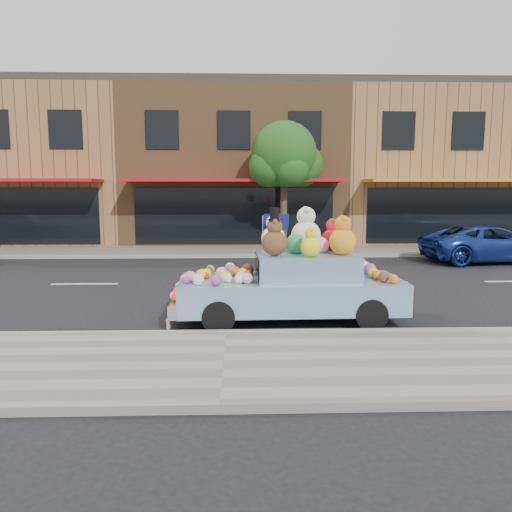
{
  "coord_description": "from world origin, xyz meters",
  "views": [
    {
      "loc": [
        0.25,
        -13.5,
        2.62
      ],
      "look_at": [
        0.57,
        -3.57,
        1.25
      ],
      "focal_mm": 35.0,
      "sensor_mm": 36.0,
      "label": 1
    }
  ],
  "objects": [
    {
      "name": "storefront_mid",
      "position": [
        0.0,
        11.97,
        3.64
      ],
      "size": [
        10.0,
        9.8,
        7.3
      ],
      "color": "brown",
      "rests_on": "ground"
    },
    {
      "name": "storefront_left",
      "position": [
        -10.0,
        11.97,
        3.64
      ],
      "size": [
        10.0,
        9.8,
        7.3
      ],
      "color": "#93643D",
      "rests_on": "ground"
    },
    {
      "name": "car_blue",
      "position": [
        9.06,
        3.68,
        0.65
      ],
      "size": [
        4.9,
        2.63,
        1.31
      ],
      "primitive_type": "imported",
      "rotation": [
        0.0,
        0.0,
        1.67
      ],
      "color": "navy",
      "rests_on": "ground"
    },
    {
      "name": "far_sidewalk",
      "position": [
        0.0,
        6.5,
        0.06
      ],
      "size": [
        60.0,
        3.0,
        0.12
      ],
      "primitive_type": "cube",
      "color": "gray",
      "rests_on": "ground"
    },
    {
      "name": "near_kerb",
      "position": [
        0.0,
        -5.0,
        0.07
      ],
      "size": [
        60.0,
        0.12,
        0.13
      ],
      "primitive_type": "cube",
      "color": "gray",
      "rests_on": "ground"
    },
    {
      "name": "ground",
      "position": [
        0.0,
        0.0,
        0.0
      ],
      "size": [
        120.0,
        120.0,
        0.0
      ],
      "primitive_type": "plane",
      "color": "black",
      "rests_on": "ground"
    },
    {
      "name": "art_car",
      "position": [
        1.27,
        -3.89,
        0.81
      ],
      "size": [
        4.52,
        1.86,
        2.25
      ],
      "rotation": [
        0.0,
        0.0,
        0.02
      ],
      "color": "black",
      "rests_on": "ground"
    },
    {
      "name": "near_sidewalk",
      "position": [
        0.0,
        -6.5,
        0.06
      ],
      "size": [
        60.0,
        3.0,
        0.12
      ],
      "primitive_type": "cube",
      "color": "gray",
      "rests_on": "ground"
    },
    {
      "name": "storefront_right",
      "position": [
        10.0,
        11.97,
        3.64
      ],
      "size": [
        10.0,
        9.8,
        7.3
      ],
      "color": "#93643D",
      "rests_on": "ground"
    },
    {
      "name": "street_tree",
      "position": [
        2.03,
        6.55,
        3.69
      ],
      "size": [
        3.0,
        2.7,
        5.22
      ],
      "color": "#38281C",
      "rests_on": "ground"
    },
    {
      "name": "far_kerb",
      "position": [
        0.0,
        5.0,
        0.07
      ],
      "size": [
        60.0,
        0.12,
        0.13
      ],
      "primitive_type": "cube",
      "color": "gray",
      "rests_on": "ground"
    }
  ]
}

